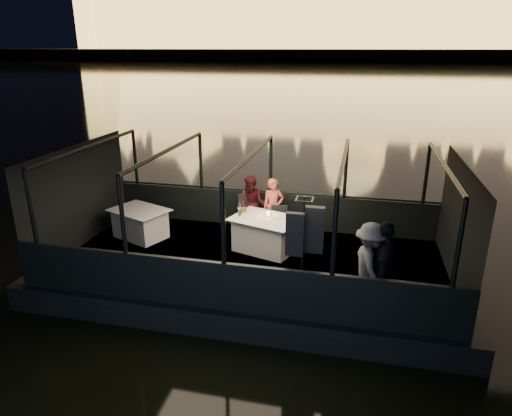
% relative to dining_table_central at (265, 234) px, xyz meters
% --- Properties ---
extents(river_water, '(500.00, 500.00, 0.00)m').
position_rel_dining_table_central_xyz_m(river_water, '(-0.17, 79.43, -0.89)').
color(river_water, black).
rests_on(river_water, ground).
extents(boat_hull, '(8.60, 4.40, 1.00)m').
position_rel_dining_table_central_xyz_m(boat_hull, '(-0.17, -0.57, -0.89)').
color(boat_hull, black).
rests_on(boat_hull, river_water).
extents(boat_deck, '(8.00, 4.00, 0.04)m').
position_rel_dining_table_central_xyz_m(boat_deck, '(-0.17, -0.57, -0.41)').
color(boat_deck, black).
rests_on(boat_deck, boat_hull).
extents(gunwale_port, '(8.00, 0.08, 0.90)m').
position_rel_dining_table_central_xyz_m(gunwale_port, '(-0.17, 1.43, 0.06)').
color(gunwale_port, black).
rests_on(gunwale_port, boat_deck).
extents(gunwale_starboard, '(8.00, 0.08, 0.90)m').
position_rel_dining_table_central_xyz_m(gunwale_starboard, '(-0.17, -2.57, 0.06)').
color(gunwale_starboard, black).
rests_on(gunwale_starboard, boat_deck).
extents(cabin_glass_port, '(8.00, 0.02, 1.40)m').
position_rel_dining_table_central_xyz_m(cabin_glass_port, '(-0.17, 1.43, 1.21)').
color(cabin_glass_port, '#99B2B2').
rests_on(cabin_glass_port, gunwale_port).
extents(cabin_glass_starboard, '(8.00, 0.02, 1.40)m').
position_rel_dining_table_central_xyz_m(cabin_glass_starboard, '(-0.17, -2.57, 1.21)').
color(cabin_glass_starboard, '#99B2B2').
rests_on(cabin_glass_starboard, gunwale_starboard).
extents(cabin_roof_glass, '(8.00, 4.00, 0.02)m').
position_rel_dining_table_central_xyz_m(cabin_roof_glass, '(-0.17, -0.57, 1.91)').
color(cabin_roof_glass, '#99B2B2').
rests_on(cabin_roof_glass, boat_deck).
extents(end_wall_fore, '(0.02, 4.00, 2.30)m').
position_rel_dining_table_central_xyz_m(end_wall_fore, '(-4.17, -0.57, 0.76)').
color(end_wall_fore, black).
rests_on(end_wall_fore, boat_deck).
extents(end_wall_aft, '(0.02, 4.00, 2.30)m').
position_rel_dining_table_central_xyz_m(end_wall_aft, '(3.83, -0.57, 0.76)').
color(end_wall_aft, black).
rests_on(end_wall_aft, boat_deck).
extents(canopy_ribs, '(8.00, 4.00, 2.30)m').
position_rel_dining_table_central_xyz_m(canopy_ribs, '(-0.17, -0.57, 0.76)').
color(canopy_ribs, black).
rests_on(canopy_ribs, boat_deck).
extents(embankment, '(400.00, 140.00, 6.00)m').
position_rel_dining_table_central_xyz_m(embankment, '(-0.17, 209.43, 0.11)').
color(embankment, '#423D33').
rests_on(embankment, ground).
extents(dining_table_central, '(1.70, 1.44, 0.77)m').
position_rel_dining_table_central_xyz_m(dining_table_central, '(0.00, 0.00, 0.00)').
color(dining_table_central, silver).
rests_on(dining_table_central, boat_deck).
extents(dining_table_aft, '(1.58, 1.38, 0.70)m').
position_rel_dining_table_central_xyz_m(dining_table_aft, '(-3.06, 0.06, 0.00)').
color(dining_table_aft, silver).
rests_on(dining_table_aft, boat_deck).
extents(chair_port_left, '(0.59, 0.59, 0.96)m').
position_rel_dining_table_central_xyz_m(chair_port_left, '(-0.66, 0.79, 0.06)').
color(chair_port_left, black).
rests_on(chair_port_left, boat_deck).
extents(chair_port_right, '(0.41, 0.41, 0.81)m').
position_rel_dining_table_central_xyz_m(chair_port_right, '(0.18, 0.58, 0.06)').
color(chair_port_right, black).
rests_on(chair_port_right, boat_deck).
extents(coat_stand, '(0.57, 0.47, 1.99)m').
position_rel_dining_table_central_xyz_m(coat_stand, '(1.08, -2.00, 0.51)').
color(coat_stand, black).
rests_on(coat_stand, boat_deck).
extents(person_woman_coral, '(0.60, 0.51, 1.40)m').
position_rel_dining_table_central_xyz_m(person_woman_coral, '(-0.00, 0.93, 0.36)').
color(person_woman_coral, '#E96654').
rests_on(person_woman_coral, boat_deck).
extents(person_man_maroon, '(0.75, 0.62, 1.42)m').
position_rel_dining_table_central_xyz_m(person_man_maroon, '(-0.55, 0.99, 0.36)').
color(person_man_maroon, '#3D1114').
rests_on(person_man_maroon, boat_deck).
extents(passenger_stripe, '(0.81, 1.10, 1.53)m').
position_rel_dining_table_central_xyz_m(passenger_stripe, '(2.22, -1.80, 0.47)').
color(passenger_stripe, silver).
rests_on(passenger_stripe, boat_deck).
extents(passenger_dark, '(0.51, 0.98, 1.60)m').
position_rel_dining_table_central_xyz_m(passenger_dark, '(2.46, -1.85, 0.47)').
color(passenger_dark, black).
rests_on(passenger_dark, boat_deck).
extents(wine_bottle, '(0.08, 0.08, 0.33)m').
position_rel_dining_table_central_xyz_m(wine_bottle, '(-0.60, 0.06, 0.53)').
color(wine_bottle, '#153C1F').
rests_on(wine_bottle, dining_table_central).
extents(bread_basket, '(0.20, 0.20, 0.08)m').
position_rel_dining_table_central_xyz_m(bread_basket, '(-0.60, 0.30, 0.42)').
color(bread_basket, brown).
rests_on(bread_basket, dining_table_central).
extents(amber_candle, '(0.07, 0.07, 0.08)m').
position_rel_dining_table_central_xyz_m(amber_candle, '(0.03, 0.18, 0.42)').
color(amber_candle, '#F29B3C').
rests_on(amber_candle, dining_table_central).
extents(plate_near, '(0.30, 0.30, 0.02)m').
position_rel_dining_table_central_xyz_m(plate_near, '(0.22, 0.11, 0.39)').
color(plate_near, silver).
rests_on(plate_near, dining_table_central).
extents(plate_far, '(0.33, 0.33, 0.02)m').
position_rel_dining_table_central_xyz_m(plate_far, '(-0.50, 0.31, 0.39)').
color(plate_far, silver).
rests_on(plate_far, dining_table_central).
extents(wine_glass_white, '(0.08, 0.08, 0.21)m').
position_rel_dining_table_central_xyz_m(wine_glass_white, '(-0.60, -0.01, 0.48)').
color(wine_glass_white, silver).
rests_on(wine_glass_white, dining_table_central).
extents(wine_glass_red, '(0.08, 0.08, 0.19)m').
position_rel_dining_table_central_xyz_m(wine_glass_red, '(-0.01, 0.37, 0.48)').
color(wine_glass_red, silver).
rests_on(wine_glass_red, dining_table_central).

